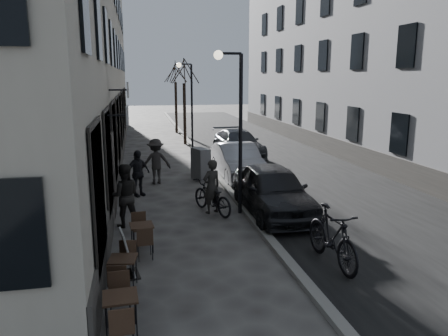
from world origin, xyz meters
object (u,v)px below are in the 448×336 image
object	(u,v)px
streetlamp_far	(189,97)
car_near	(273,190)
tree_far	(175,72)
pedestrian_far	(138,173)
bistro_set_a	(121,311)
sign_board	(129,257)
streetlamp_near	(235,115)
moped	(332,237)
bicycle	(212,197)
car_mid	(238,161)
pedestrian_near	(124,196)
utility_cabinet	(201,164)
bistro_set_c	(142,235)
pedestrian_mid	(156,161)
car_far	(238,143)
tree_near	(184,71)
bistro_set_b	(123,270)

from	to	relation	value
streetlamp_far	car_near	distance (m)	12.58
tree_far	pedestrian_far	xyz separation A→B (m)	(-3.10, -18.27, -3.81)
bistro_set_a	sign_board	size ratio (longest dim) A/B	1.38
streetlamp_near	moped	world-z (taller)	streetlamp_near
sign_board	bicycle	size ratio (longest dim) A/B	0.51
bistro_set_a	car_near	world-z (taller)	car_near
streetlamp_far	car_mid	size ratio (longest dim) A/B	1.12
bicycle	pedestrian_near	bearing A→B (deg)	-8.45
utility_cabinet	pedestrian_near	bearing A→B (deg)	-139.30
bistro_set_c	pedestrian_mid	size ratio (longest dim) A/B	0.76
streetlamp_near	utility_cabinet	size ratio (longest dim) A/B	3.75
sign_board	car_mid	distance (m)	9.78
bistro_set_c	car_far	xyz separation A→B (m)	(5.43, 12.56, 0.29)
streetlamp_near	tree_near	xyz separation A→B (m)	(0.07, 15.00, 1.50)
sign_board	utility_cabinet	bearing A→B (deg)	62.20
streetlamp_far	tree_near	bearing A→B (deg)	88.62
pedestrian_mid	tree_near	bearing A→B (deg)	-108.82
pedestrian_mid	car_mid	world-z (taller)	pedestrian_mid
utility_cabinet	pedestrian_near	size ratio (longest dim) A/B	0.73
tree_near	car_far	size ratio (longest dim) A/B	1.16
bistro_set_a	bistro_set_b	bearing A→B (deg)	86.48
pedestrian_mid	moped	bearing A→B (deg)	106.30
bistro_set_c	pedestrian_near	xyz separation A→B (m)	(-0.45, 1.99, 0.51)
streetlamp_near	tree_far	xyz separation A→B (m)	(0.07, 21.00, 1.50)
car_near	pedestrian_mid	bearing A→B (deg)	125.26
streetlamp_near	utility_cabinet	bearing A→B (deg)	94.72
streetlamp_far	utility_cabinet	xyz separation A→B (m)	(-0.40, -7.20, -2.48)
bistro_set_a	sign_board	distance (m)	2.29
streetlamp_near	bicycle	distance (m)	2.73
bistro_set_c	sign_board	distance (m)	1.38
tree_far	sign_board	xyz separation A→B (m)	(-3.36, -24.90, -4.24)
streetlamp_near	bicycle	world-z (taller)	streetlamp_near
streetlamp_far	car_near	size ratio (longest dim) A/B	1.10
sign_board	car_far	world-z (taller)	car_far
bistro_set_b	tree_far	bearing A→B (deg)	90.51
pedestrian_mid	car_far	world-z (taller)	pedestrian_mid
streetlamp_near	car_near	world-z (taller)	streetlamp_near
bistro_set_c	car_near	distance (m)	4.74
streetlamp_near	car_mid	size ratio (longest dim) A/B	1.12
pedestrian_near	moped	xyz separation A→B (m)	(4.78, -3.70, -0.24)
pedestrian_near	sign_board	bearing A→B (deg)	89.45
bicycle	car_far	xyz separation A→B (m)	(3.18, 9.81, 0.18)
car_mid	moped	world-z (taller)	car_mid
bistro_set_c	tree_far	bearing A→B (deg)	76.79
car_far	sign_board	bearing A→B (deg)	-116.82
streetlamp_near	car_far	size ratio (longest dim) A/B	1.03
streetlamp_near	pedestrian_far	world-z (taller)	streetlamp_near
tree_far	bistro_set_c	world-z (taller)	tree_far
bicycle	car_near	size ratio (longest dim) A/B	0.44
streetlamp_near	car_mid	distance (m)	5.49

